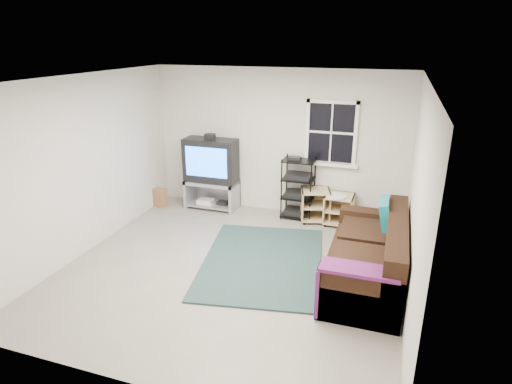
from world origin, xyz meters
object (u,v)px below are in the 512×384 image
(tv_unit, at_px, (211,168))
(sofa, at_px, (370,258))
(side_table_left, at_px, (315,203))
(side_table_right, at_px, (339,207))
(av_rack, at_px, (298,192))

(tv_unit, xyz_separation_m, sofa, (3.04, -1.79, -0.44))
(side_table_left, distance_m, side_table_right, 0.43)
(side_table_left, height_order, sofa, sofa)
(av_rack, height_order, side_table_left, av_rack)
(tv_unit, xyz_separation_m, side_table_left, (1.96, 0.04, -0.48))
(tv_unit, bearing_deg, av_rack, 1.52)
(tv_unit, height_order, sofa, tv_unit)
(tv_unit, bearing_deg, side_table_right, 0.05)
(side_table_right, xyz_separation_m, sofa, (0.64, -1.79, 0.04))
(tv_unit, height_order, side_table_left, tv_unit)
(av_rack, relative_size, side_table_right, 2.02)
(sofa, bearing_deg, tv_unit, 149.56)
(tv_unit, bearing_deg, sofa, -30.44)
(av_rack, bearing_deg, tv_unit, -178.48)
(sofa, bearing_deg, av_rack, 127.21)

